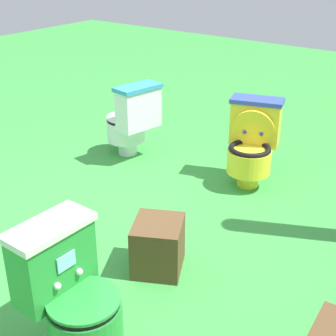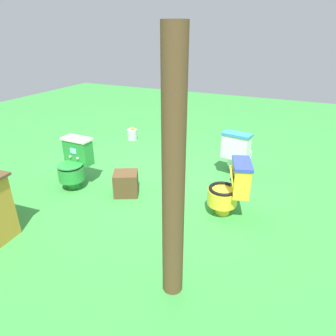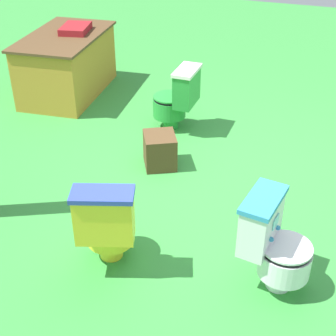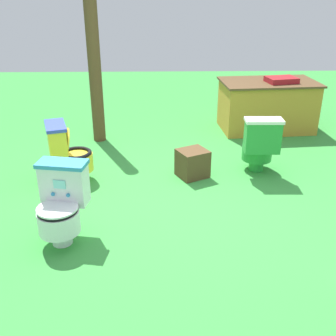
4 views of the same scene
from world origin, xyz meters
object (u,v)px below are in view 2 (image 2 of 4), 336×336
toilet_yellow (231,188)px  lemon_bucket (132,134)px  toilet_white (238,153)px  toilet_green (74,163)px  wooden_post (173,181)px  small_crate (126,183)px

toilet_yellow → lemon_bucket: 3.23m
toilet_white → toilet_green: same height
toilet_yellow → toilet_white: same height
wooden_post → small_crate: wooden_post is taller
wooden_post → toilet_white: bearing=-89.7°
toilet_white → small_crate: size_ratio=2.16×
toilet_green → small_crate: toilet_green is taller
toilet_yellow → lemon_bucket: toilet_yellow is taller
toilet_white → toilet_yellow: bearing=-71.6°
toilet_green → wooden_post: (-2.10, 1.20, 0.73)m
toilet_yellow → lemon_bucket: (2.58, -1.93, -0.26)m
lemon_bucket → toilet_yellow: bearing=143.2°
small_crate → toilet_yellow: bearing=-175.5°
lemon_bucket → toilet_green: bearing=98.4°
toilet_white → lemon_bucket: 2.53m
toilet_white → lemon_bucket: (2.40, -0.75, -0.25)m
toilet_yellow → toilet_green: bearing=77.7°
toilet_yellow → toilet_white: 1.20m
lemon_bucket → wooden_post: bearing=125.9°
toilet_white → toilet_green: size_ratio=1.00×
toilet_white → wooden_post: (-0.01, 2.59, 0.73)m
toilet_yellow → small_crate: bearing=77.1°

